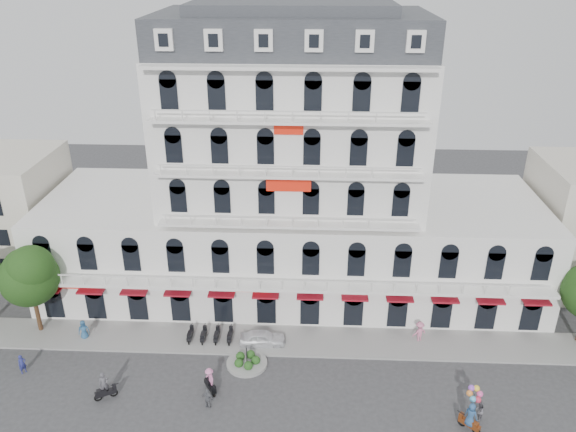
{
  "coord_description": "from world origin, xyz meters",
  "views": [
    {
      "loc": [
        1.78,
        -28.54,
        29.28
      ],
      "look_at": [
        0.04,
        10.0,
        11.05
      ],
      "focal_mm": 35.0,
      "sensor_mm": 36.0,
      "label": 1
    }
  ],
  "objects_px": {
    "balloon_vendor": "(477,403)",
    "rider_west": "(105,387)",
    "rider_center": "(210,380)",
    "rider_east": "(471,417)",
    "parked_car": "(263,338)"
  },
  "relations": [
    {
      "from": "rider_east",
      "to": "parked_car",
      "type": "bearing_deg",
      "value": 13.12
    },
    {
      "from": "parked_car",
      "to": "rider_center",
      "type": "xyz_separation_m",
      "value": [
        -3.35,
        -5.65,
        0.48
      ]
    },
    {
      "from": "parked_car",
      "to": "rider_west",
      "type": "distance_m",
      "value": 12.66
    },
    {
      "from": "parked_car",
      "to": "balloon_vendor",
      "type": "relative_size",
      "value": 1.54
    },
    {
      "from": "rider_center",
      "to": "balloon_vendor",
      "type": "relative_size",
      "value": 0.87
    },
    {
      "from": "rider_west",
      "to": "rider_center",
      "type": "height_order",
      "value": "rider_west"
    },
    {
      "from": "rider_east",
      "to": "balloon_vendor",
      "type": "bearing_deg",
      "value": -79.1
    },
    {
      "from": "rider_west",
      "to": "balloon_vendor",
      "type": "height_order",
      "value": "balloon_vendor"
    },
    {
      "from": "rider_center",
      "to": "parked_car",
      "type": "bearing_deg",
      "value": 116.31
    },
    {
      "from": "rider_west",
      "to": "balloon_vendor",
      "type": "bearing_deg",
      "value": -28.97
    },
    {
      "from": "balloon_vendor",
      "to": "rider_west",
      "type": "bearing_deg",
      "value": 178.5
    },
    {
      "from": "rider_center",
      "to": "balloon_vendor",
      "type": "bearing_deg",
      "value": 51.83
    },
    {
      "from": "parked_car",
      "to": "balloon_vendor",
      "type": "distance_m",
      "value": 17.06
    },
    {
      "from": "rider_west",
      "to": "rider_center",
      "type": "relative_size",
      "value": 1.08
    },
    {
      "from": "parked_car",
      "to": "balloon_vendor",
      "type": "xyz_separation_m",
      "value": [
        15.39,
        -7.35,
        0.66
      ]
    }
  ]
}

